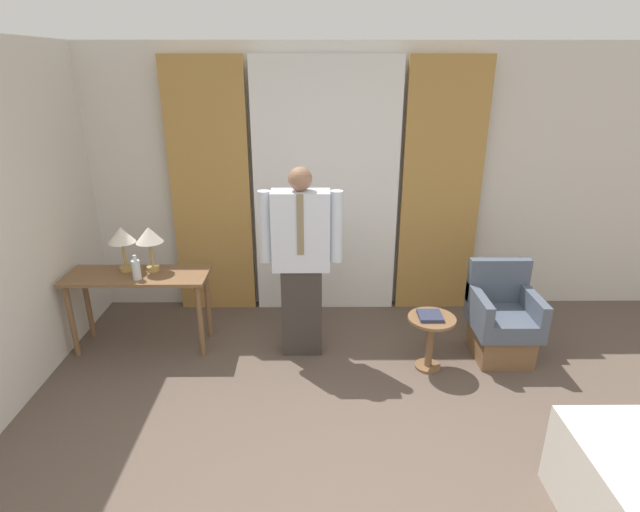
{
  "coord_description": "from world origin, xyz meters",
  "views": [
    {
      "loc": [
        -0.1,
        -1.94,
        2.5
      ],
      "look_at": [
        -0.07,
        1.92,
        1.0
      ],
      "focal_mm": 28.0,
      "sensor_mm": 36.0,
      "label": 1
    }
  ],
  "objects": [
    {
      "name": "wall_back",
      "position": [
        0.0,
        3.11,
        1.35
      ],
      "size": [
        10.0,
        0.06,
        2.7
      ],
      "color": "silver",
      "rests_on": "ground_plane"
    },
    {
      "name": "curtain_sheer_center",
      "position": [
        0.0,
        2.98,
        1.29
      ],
      "size": [
        1.45,
        0.06,
        2.58
      ],
      "color": "white",
      "rests_on": "ground_plane"
    },
    {
      "name": "curtain_drape_left",
      "position": [
        -1.16,
        2.98,
        1.29
      ],
      "size": [
        0.79,
        0.06,
        2.58
      ],
      "color": "#B28442",
      "rests_on": "ground_plane"
    },
    {
      "name": "curtain_drape_right",
      "position": [
        1.16,
        2.98,
        1.29
      ],
      "size": [
        0.79,
        0.06,
        2.58
      ],
      "color": "#B28442",
      "rests_on": "ground_plane"
    },
    {
      "name": "desk",
      "position": [
        -1.71,
        2.18,
        0.61
      ],
      "size": [
        1.27,
        0.46,
        0.73
      ],
      "color": "brown",
      "rests_on": "ground_plane"
    },
    {
      "name": "table_lamp_left",
      "position": [
        -1.84,
        2.27,
        1.05
      ],
      "size": [
        0.24,
        0.24,
        0.41
      ],
      "color": "tan",
      "rests_on": "desk"
    },
    {
      "name": "table_lamp_right",
      "position": [
        -1.59,
        2.27,
        1.05
      ],
      "size": [
        0.24,
        0.24,
        0.41
      ],
      "color": "tan",
      "rests_on": "desk"
    },
    {
      "name": "bottle_near_edge",
      "position": [
        -1.67,
        2.07,
        0.82
      ],
      "size": [
        0.07,
        0.07,
        0.22
      ],
      "color": "silver",
      "rests_on": "desk"
    },
    {
      "name": "person",
      "position": [
        -0.23,
        2.07,
        0.93
      ],
      "size": [
        0.71,
        0.23,
        1.72
      ],
      "color": "#38332D",
      "rests_on": "ground_plane"
    },
    {
      "name": "armchair",
      "position": [
        1.56,
        1.99,
        0.33
      ],
      "size": [
        0.55,
        0.59,
        0.86
      ],
      "color": "brown",
      "rests_on": "ground_plane"
    },
    {
      "name": "side_table",
      "position": [
        0.88,
        1.78,
        0.34
      ],
      "size": [
        0.4,
        0.4,
        0.49
      ],
      "color": "brown",
      "rests_on": "ground_plane"
    },
    {
      "name": "book",
      "position": [
        0.86,
        1.79,
        0.51
      ],
      "size": [
        0.2,
        0.21,
        0.03
      ],
      "color": "#2D334C",
      "rests_on": "side_table"
    }
  ]
}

